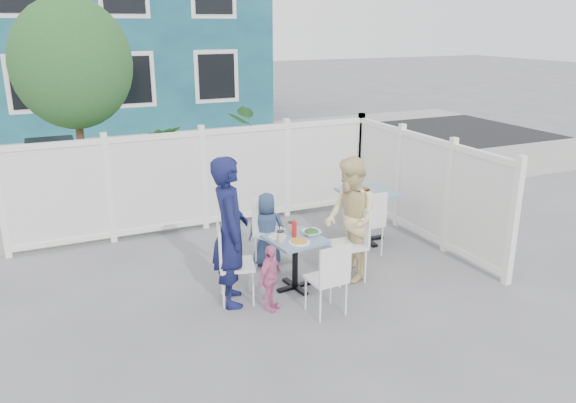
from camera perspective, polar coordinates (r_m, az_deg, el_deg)
name	(u,v)px	position (r m, az deg, el deg)	size (l,w,h in m)	color
ground	(253,289)	(7.13, -3.53, -8.89)	(80.00, 80.00, 0.00)	slate
near_sidewalk	(178,204)	(10.52, -11.07, -0.24)	(24.00, 2.60, 0.01)	gray
street	(141,161)	(14.02, -14.76, 4.00)	(24.00, 5.00, 0.01)	black
far_sidewalk	(120,138)	(17.02, -16.68, 6.21)	(24.00, 1.60, 0.01)	gray
building	(79,28)	(20.04, -20.45, 16.14)	(11.00, 6.00, 6.00)	navy
fence_back	(204,181)	(9.02, -8.58, 2.05)	(5.86, 0.08, 1.60)	white
fence_right	(423,189)	(8.75, 13.51, 1.26)	(0.08, 3.66, 1.60)	white
tree	(72,64)	(9.31, -21.09, 12.90)	(1.80, 1.62, 3.59)	#382316
utility_cabinet	(54,180)	(10.29, -22.63, 2.00)	(0.69, 0.49, 1.29)	yellow
potted_shrub_a	(161,173)	(9.55, -12.81, 2.83)	(0.90, 0.90, 1.61)	#1D4825
potted_shrub_b	(274,159)	(10.02, -1.47, 4.38)	(1.58, 1.37, 1.75)	#1D4825
main_table	(295,249)	(6.94, 0.73, -4.89)	(0.72, 0.72, 0.67)	slate
spare_table	(367,203)	(8.49, 8.06, -0.11)	(0.79, 0.79, 0.79)	slate
chair_left	(229,258)	(6.65, -5.98, -5.76)	(0.51, 0.52, 0.94)	white
chair_right	(353,237)	(7.23, 6.59, -3.65)	(0.45, 0.46, 0.98)	white
chair_back	(270,227)	(7.58, -1.79, -2.58)	(0.57, 0.56, 0.96)	white
chair_near	(330,275)	(6.32, 4.28, -7.41)	(0.42, 0.41, 0.87)	white
chair_spare	(368,219)	(7.98, 8.17, -1.76)	(0.43, 0.42, 0.95)	white
man	(230,232)	(6.51, -5.91, -3.06)	(0.65, 0.43, 1.78)	#121641
woman	(350,220)	(7.17, 6.35, -1.84)	(0.78, 0.61, 1.60)	gold
boy	(267,229)	(7.63, -2.18, -2.85)	(0.50, 0.32, 1.02)	navy
toddler	(270,278)	(6.49, -1.84, -7.77)	(0.47, 0.19, 0.79)	pink
plate_main	(299,242)	(6.73, 1.16, -4.16)	(0.26, 0.26, 0.02)	white
plate_side	(277,237)	(6.90, -1.10, -3.61)	(0.22, 0.22, 0.02)	white
salad_bowl	(312,233)	(6.97, 2.41, -3.20)	(0.23, 0.23, 0.06)	white
coffee_cup_a	(280,237)	(6.74, -0.77, -3.60)	(0.08, 0.08, 0.13)	beige
coffee_cup_b	(291,227)	(7.06, 0.30, -2.64)	(0.08, 0.08, 0.12)	beige
ketchup_bottle	(294,229)	(6.89, 0.64, -2.84)	(0.06, 0.06, 0.19)	#B61614
salt_shaker	(281,230)	(7.04, -0.69, -2.89)	(0.03, 0.03, 0.07)	white
pepper_shaker	(282,229)	(7.09, -0.62, -2.77)	(0.03, 0.03, 0.07)	black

